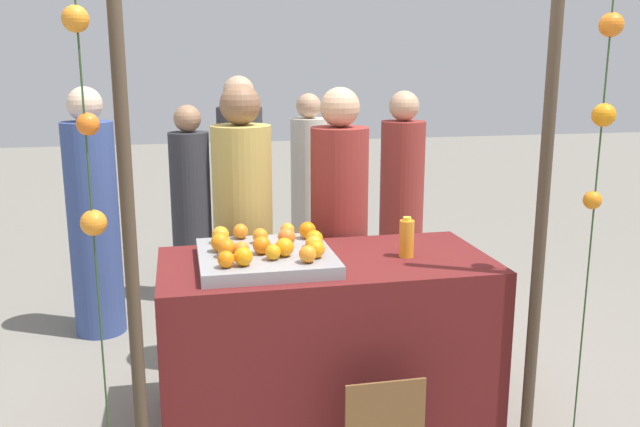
# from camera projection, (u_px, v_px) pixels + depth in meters

# --- Properties ---
(ground_plane) EXTENTS (24.00, 24.00, 0.00)m
(ground_plane) POSITION_uv_depth(u_px,v_px,m) (326.00, 416.00, 3.54)
(ground_plane) COLOR gray
(stall_counter) EXTENTS (1.64, 0.80, 0.85)m
(stall_counter) POSITION_uv_depth(u_px,v_px,m) (326.00, 340.00, 3.45)
(stall_counter) COLOR #5B1919
(stall_counter) RESTS_ON ground_plane
(orange_tray) EXTENTS (0.64, 0.64, 0.06)m
(orange_tray) POSITION_uv_depth(u_px,v_px,m) (266.00, 258.00, 3.28)
(orange_tray) COLOR gray
(orange_tray) RESTS_ON stall_counter
(orange_0) EXTENTS (0.09, 0.09, 0.09)m
(orange_0) POSITION_uv_depth(u_px,v_px,m) (307.00, 230.00, 3.50)
(orange_0) COLOR orange
(orange_0) RESTS_ON orange_tray
(orange_1) EXTENTS (0.08, 0.08, 0.08)m
(orange_1) POSITION_uv_depth(u_px,v_px,m) (241.00, 231.00, 3.50)
(orange_1) COLOR orange
(orange_1) RESTS_ON orange_tray
(orange_2) EXTENTS (0.09, 0.09, 0.09)m
(orange_2) POSITION_uv_depth(u_px,v_px,m) (220.00, 243.00, 3.26)
(orange_2) COLOR orange
(orange_2) RESTS_ON orange_tray
(orange_3) EXTENTS (0.08, 0.08, 0.08)m
(orange_3) POSITION_uv_depth(u_px,v_px,m) (260.00, 236.00, 3.41)
(orange_3) COLOR orange
(orange_3) RESTS_ON orange_tray
(orange_4) EXTENTS (0.09, 0.09, 0.09)m
(orange_4) POSITION_uv_depth(u_px,v_px,m) (314.00, 239.00, 3.34)
(orange_4) COLOR orange
(orange_4) RESTS_ON orange_tray
(orange_5) EXTENTS (0.08, 0.08, 0.08)m
(orange_5) POSITION_uv_depth(u_px,v_px,m) (316.00, 249.00, 3.16)
(orange_5) COLOR orange
(orange_5) RESTS_ON orange_tray
(orange_6) EXTENTS (0.08, 0.08, 0.08)m
(orange_6) POSITION_uv_depth(u_px,v_px,m) (226.00, 259.00, 3.01)
(orange_6) COLOR orange
(orange_6) RESTS_ON orange_tray
(orange_7) EXTENTS (0.07, 0.07, 0.07)m
(orange_7) POSITION_uv_depth(u_px,v_px,m) (273.00, 252.00, 3.13)
(orange_7) COLOR orange
(orange_7) RESTS_ON orange_tray
(orange_8) EXTENTS (0.09, 0.09, 0.09)m
(orange_8) POSITION_uv_depth(u_px,v_px,m) (314.00, 244.00, 3.24)
(orange_8) COLOR orange
(orange_8) RESTS_ON orange_tray
(orange_9) EXTENTS (0.09, 0.09, 0.09)m
(orange_9) POSITION_uv_depth(u_px,v_px,m) (262.00, 245.00, 3.22)
(orange_9) COLOR orange
(orange_9) RESTS_ON orange_tray
(orange_10) EXTENTS (0.09, 0.09, 0.09)m
(orange_10) POSITION_uv_depth(u_px,v_px,m) (226.00, 248.00, 3.18)
(orange_10) COLOR orange
(orange_10) RESTS_ON orange_tray
(orange_11) EXTENTS (0.08, 0.08, 0.08)m
(orange_11) POSITION_uv_depth(u_px,v_px,m) (241.00, 249.00, 3.17)
(orange_11) COLOR orange
(orange_11) RESTS_ON orange_tray
(orange_12) EXTENTS (0.09, 0.09, 0.09)m
(orange_12) POSITION_uv_depth(u_px,v_px,m) (284.00, 247.00, 3.19)
(orange_12) COLOR orange
(orange_12) RESTS_ON orange_tray
(orange_13) EXTENTS (0.09, 0.09, 0.09)m
(orange_13) POSITION_uv_depth(u_px,v_px,m) (243.00, 257.00, 3.04)
(orange_13) COLOR orange
(orange_13) RESTS_ON orange_tray
(orange_14) EXTENTS (0.07, 0.07, 0.07)m
(orange_14) POSITION_uv_depth(u_px,v_px,m) (288.00, 230.00, 3.53)
(orange_14) COLOR orange
(orange_14) RESTS_ON orange_tray
(orange_15) EXTENTS (0.09, 0.09, 0.09)m
(orange_15) POSITION_uv_depth(u_px,v_px,m) (287.00, 237.00, 3.37)
(orange_15) COLOR orange
(orange_15) RESTS_ON orange_tray
(orange_16) EXTENTS (0.08, 0.08, 0.08)m
(orange_16) POSITION_uv_depth(u_px,v_px,m) (308.00, 254.00, 3.09)
(orange_16) COLOR orange
(orange_16) RESTS_ON orange_tray
(orange_17) EXTENTS (0.09, 0.09, 0.09)m
(orange_17) POSITION_uv_depth(u_px,v_px,m) (220.00, 235.00, 3.41)
(orange_17) COLOR orange
(orange_17) RESTS_ON orange_tray
(juice_bottle) EXTENTS (0.07, 0.07, 0.20)m
(juice_bottle) POSITION_uv_depth(u_px,v_px,m) (407.00, 238.00, 3.38)
(juice_bottle) COLOR orange
(juice_bottle) RESTS_ON stall_counter
(vendor_left) EXTENTS (0.34, 0.34, 1.69)m
(vendor_left) POSITION_uv_depth(u_px,v_px,m) (244.00, 243.00, 3.91)
(vendor_left) COLOR tan
(vendor_left) RESTS_ON ground_plane
(vendor_right) EXTENTS (0.33, 0.33, 1.67)m
(vendor_right) POSITION_uv_depth(u_px,v_px,m) (339.00, 241.00, 3.99)
(vendor_right) COLOR maroon
(vendor_right) RESTS_ON ground_plane
(crowd_person_0) EXTENTS (0.33, 0.33, 1.65)m
(crowd_person_0) POSITION_uv_depth(u_px,v_px,m) (94.00, 222.00, 4.47)
(crowd_person_0) COLOR #384C8C
(crowd_person_0) RESTS_ON ground_plane
(crowd_person_1) EXTENTS (0.34, 0.34, 1.70)m
(crowd_person_1) POSITION_uv_depth(u_px,v_px,m) (241.00, 197.00, 5.15)
(crowd_person_1) COLOR #333338
(crowd_person_1) RESTS_ON ground_plane
(crowd_person_2) EXTENTS (0.31, 0.31, 1.54)m
(crowd_person_2) POSITION_uv_depth(u_px,v_px,m) (309.00, 191.00, 5.81)
(crowd_person_2) COLOR beige
(crowd_person_2) RESTS_ON ground_plane
(crowd_person_3) EXTENTS (0.32, 0.32, 1.60)m
(crowd_person_3) POSITION_uv_depth(u_px,v_px,m) (401.00, 208.00, 4.99)
(crowd_person_3) COLOR maroon
(crowd_person_3) RESTS_ON ground_plane
(crowd_person_4) EXTENTS (0.30, 0.30, 1.50)m
(crowd_person_4) POSITION_uv_depth(u_px,v_px,m) (191.00, 211.00, 5.13)
(crowd_person_4) COLOR #333338
(crowd_person_4) RESTS_ON ground_plane
(canopy_post_left) EXTENTS (0.06, 0.06, 2.24)m
(canopy_post_left) POSITION_uv_depth(u_px,v_px,m) (130.00, 240.00, 2.69)
(canopy_post_left) COLOR #473828
(canopy_post_left) RESTS_ON ground_plane
(canopy_post_right) EXTENTS (0.06, 0.06, 2.24)m
(canopy_post_right) POSITION_uv_depth(u_px,v_px,m) (542.00, 219.00, 3.05)
(canopy_post_right) COLOR #473828
(canopy_post_right) RESTS_ON ground_plane
(garland_strand_left) EXTENTS (0.11, 0.10, 2.06)m
(garland_strand_left) POSITION_uv_depth(u_px,v_px,m) (86.00, 135.00, 2.53)
(garland_strand_left) COLOR #2D4C23
(garland_strand_left) RESTS_ON ground_plane
(garland_strand_right) EXTENTS (0.11, 0.12, 2.06)m
(garland_strand_right) POSITION_uv_depth(u_px,v_px,m) (604.00, 104.00, 2.93)
(garland_strand_right) COLOR #2D4C23
(garland_strand_right) RESTS_ON ground_plane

